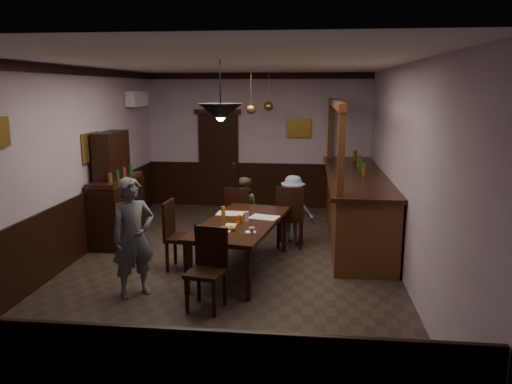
# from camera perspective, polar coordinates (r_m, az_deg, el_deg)

# --- Properties ---
(room) EXTENTS (5.01, 8.01, 3.01)m
(room) POSITION_cam_1_polar(r_m,az_deg,el_deg) (7.32, -3.01, 2.64)
(room) COLOR #2D2621
(room) RESTS_ON ground
(dining_table) EXTENTS (1.36, 2.34, 0.75)m
(dining_table) POSITION_cam_1_polar(r_m,az_deg,el_deg) (7.33, -1.73, -3.84)
(dining_table) COLOR black
(dining_table) RESTS_ON ground
(chair_far_left) EXTENTS (0.50, 0.50, 1.00)m
(chair_far_left) POSITION_cam_1_polar(r_m,az_deg,el_deg) (8.67, -1.99, -2.35)
(chair_far_left) COLOR black
(chair_far_left) RESTS_ON ground
(chair_far_right) EXTENTS (0.48, 0.48, 1.06)m
(chair_far_right) POSITION_cam_1_polar(r_m,az_deg,el_deg) (8.42, 3.91, -2.53)
(chair_far_right) COLOR black
(chair_far_right) RESTS_ON ground
(chair_near) EXTENTS (0.51, 0.51, 0.99)m
(chair_near) POSITION_cam_1_polar(r_m,az_deg,el_deg) (6.19, -5.47, -8.23)
(chair_near) COLOR black
(chair_near) RESTS_ON ground
(chair_side) EXTENTS (0.48, 0.48, 1.04)m
(chair_side) POSITION_cam_1_polar(r_m,az_deg,el_deg) (7.51, -9.04, -4.54)
(chair_side) COLOR black
(chair_side) RESTS_ON ground
(person_standing) EXTENTS (0.67, 0.65, 1.56)m
(person_standing) POSITION_cam_1_polar(r_m,az_deg,el_deg) (6.62, -13.83, -5.07)
(person_standing) COLOR #545960
(person_standing) RESTS_ON ground
(person_seated_left) EXTENTS (0.63, 0.54, 1.13)m
(person_seated_left) POSITION_cam_1_polar(r_m,az_deg,el_deg) (8.92, -1.43, -1.82)
(person_seated_left) COLOR brown
(person_seated_left) RESTS_ON ground
(person_seated_right) EXTENTS (0.86, 0.62, 1.19)m
(person_seated_right) POSITION_cam_1_polar(r_m,az_deg,el_deg) (8.69, 4.24, -1.98)
(person_seated_right) COLOR slate
(person_seated_right) RESTS_ON ground
(newspaper_left) EXTENTS (0.43, 0.31, 0.01)m
(newspaper_left) POSITION_cam_1_polar(r_m,az_deg,el_deg) (7.75, -2.95, -2.46)
(newspaper_left) COLOR silver
(newspaper_left) RESTS_ON dining_table
(newspaper_right) EXTENTS (0.49, 0.40, 0.01)m
(newspaper_right) POSITION_cam_1_polar(r_m,az_deg,el_deg) (7.52, 0.95, -2.90)
(newspaper_right) COLOR silver
(newspaper_right) RESTS_ON dining_table
(napkin) EXTENTS (0.17, 0.17, 0.00)m
(napkin) POSITION_cam_1_polar(r_m,az_deg,el_deg) (7.13, -2.88, -3.75)
(napkin) COLOR #E6CA54
(napkin) RESTS_ON dining_table
(saucer) EXTENTS (0.15, 0.15, 0.01)m
(saucer) POSITION_cam_1_polar(r_m,az_deg,el_deg) (6.74, -0.63, -4.61)
(saucer) COLOR white
(saucer) RESTS_ON dining_table
(coffee_cup) EXTENTS (0.09, 0.09, 0.07)m
(coffee_cup) POSITION_cam_1_polar(r_m,az_deg,el_deg) (6.68, -0.49, -4.37)
(coffee_cup) COLOR white
(coffee_cup) RESTS_ON saucer
(pastry_plate) EXTENTS (0.22, 0.22, 0.01)m
(pastry_plate) POSITION_cam_1_polar(r_m,az_deg,el_deg) (6.79, -3.83, -4.50)
(pastry_plate) COLOR white
(pastry_plate) RESTS_ON dining_table
(pastry_ring_a) EXTENTS (0.13, 0.13, 0.04)m
(pastry_ring_a) POSITION_cam_1_polar(r_m,az_deg,el_deg) (6.81, -3.83, -4.21)
(pastry_ring_a) COLOR #C68C47
(pastry_ring_a) RESTS_ON pastry_plate
(pastry_ring_b) EXTENTS (0.13, 0.13, 0.04)m
(pastry_ring_b) POSITION_cam_1_polar(r_m,az_deg,el_deg) (6.85, -2.87, -4.11)
(pastry_ring_b) COLOR #C68C47
(pastry_ring_b) RESTS_ON pastry_plate
(soda_can) EXTENTS (0.07, 0.07, 0.12)m
(soda_can) POSITION_cam_1_polar(r_m,az_deg,el_deg) (7.16, -1.91, -3.18)
(soda_can) COLOR orange
(soda_can) RESTS_ON dining_table
(beer_glass) EXTENTS (0.06, 0.06, 0.20)m
(beer_glass) POSITION_cam_1_polar(r_m,az_deg,el_deg) (7.39, -3.76, -2.42)
(beer_glass) COLOR #BF721E
(beer_glass) RESTS_ON dining_table
(water_glass) EXTENTS (0.06, 0.06, 0.15)m
(water_glass) POSITION_cam_1_polar(r_m,az_deg,el_deg) (7.28, -1.08, -2.81)
(water_glass) COLOR silver
(water_glass) RESTS_ON dining_table
(pepper_mill) EXTENTS (0.04, 0.04, 0.14)m
(pepper_mill) POSITION_cam_1_polar(r_m,az_deg,el_deg) (6.74, -6.92, -4.13)
(pepper_mill) COLOR black
(pepper_mill) RESTS_ON dining_table
(sideboard) EXTENTS (0.52, 1.46, 1.93)m
(sideboard) POSITION_cam_1_polar(r_m,az_deg,el_deg) (9.10, -15.71, -0.64)
(sideboard) COLOR black
(sideboard) RESTS_ON ground
(bar_counter) EXTENTS (1.02, 4.38, 2.46)m
(bar_counter) POSITION_cam_1_polar(r_m,az_deg,el_deg) (9.20, 11.23, -1.26)
(bar_counter) COLOR #502C15
(bar_counter) RESTS_ON ground
(door_back) EXTENTS (0.90, 0.06, 2.10)m
(door_back) POSITION_cam_1_polar(r_m,az_deg,el_deg) (11.39, -4.30, 3.61)
(door_back) COLOR black
(door_back) RESTS_ON ground
(ac_unit) EXTENTS (0.20, 0.85, 0.30)m
(ac_unit) POSITION_cam_1_polar(r_m,az_deg,el_deg) (10.64, -13.46, 10.33)
(ac_unit) COLOR white
(ac_unit) RESTS_ON ground
(picture_left_small) EXTENTS (0.04, 0.28, 0.36)m
(picture_left_small) POSITION_cam_1_polar(r_m,az_deg,el_deg) (6.63, -27.09, 6.11)
(picture_left_small) COLOR olive
(picture_left_small) RESTS_ON ground
(picture_left_large) EXTENTS (0.04, 0.62, 0.48)m
(picture_left_large) POSITION_cam_1_polar(r_m,az_deg,el_deg) (8.77, -18.29, 4.91)
(picture_left_large) COLOR olive
(picture_left_large) RESTS_ON ground
(picture_back) EXTENTS (0.55, 0.04, 0.42)m
(picture_back) POSITION_cam_1_polar(r_m,az_deg,el_deg) (11.13, 4.88, 7.30)
(picture_back) COLOR olive
(picture_back) RESTS_ON ground
(pendant_iron) EXTENTS (0.56, 0.56, 0.75)m
(pendant_iron) POSITION_cam_1_polar(r_m,az_deg,el_deg) (6.31, -4.07, 9.07)
(pendant_iron) COLOR black
(pendant_iron) RESTS_ON ground
(pendant_brass_mid) EXTENTS (0.20, 0.20, 0.81)m
(pendant_brass_mid) POSITION_cam_1_polar(r_m,az_deg,el_deg) (9.01, -0.57, 9.47)
(pendant_brass_mid) COLOR #BF8C3F
(pendant_brass_mid) RESTS_ON ground
(pendant_brass_far) EXTENTS (0.20, 0.20, 0.81)m
(pendant_brass_far) POSITION_cam_1_polar(r_m,az_deg,el_deg) (10.34, 1.44, 9.76)
(pendant_brass_far) COLOR #BF8C3F
(pendant_brass_far) RESTS_ON ground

